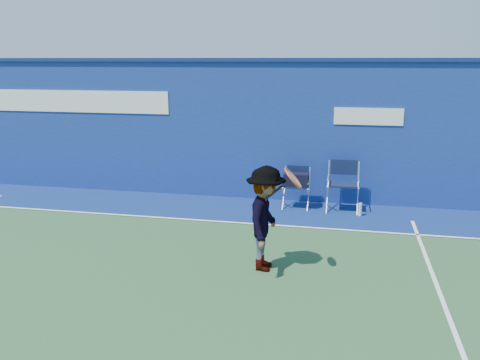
% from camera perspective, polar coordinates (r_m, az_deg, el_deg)
% --- Properties ---
extents(ground, '(80.00, 80.00, 0.00)m').
position_cam_1_polar(ground, '(7.31, -15.45, -11.82)').
color(ground, '#2B522D').
rests_on(ground, ground).
extents(stadium_wall, '(24.00, 0.50, 3.08)m').
position_cam_1_polar(stadium_wall, '(11.57, -4.12, 5.92)').
color(stadium_wall, navy).
rests_on(stadium_wall, ground).
extents(out_of_bounds_strip, '(24.00, 1.80, 0.01)m').
position_cam_1_polar(out_of_bounds_strip, '(10.86, -5.57, -2.96)').
color(out_of_bounds_strip, navy).
rests_on(out_of_bounds_strip, ground).
extents(court_lines, '(24.00, 12.00, 0.01)m').
position_cam_1_polar(court_lines, '(7.79, -13.42, -9.97)').
color(court_lines, white).
rests_on(court_lines, out_of_bounds_strip).
extents(directors_chair_left, '(0.52, 0.46, 0.86)m').
position_cam_1_polar(directors_chair_left, '(10.69, 6.32, -1.26)').
color(directors_chair_left, silver).
rests_on(directors_chair_left, ground).
extents(directors_chair_right, '(0.61, 0.55, 1.02)m').
position_cam_1_polar(directors_chair_right, '(10.65, 11.44, -1.72)').
color(directors_chair_right, silver).
rests_on(directors_chair_right, ground).
extents(water_bottle, '(0.07, 0.07, 0.27)m').
position_cam_1_polar(water_bottle, '(10.40, 13.34, -3.26)').
color(water_bottle, silver).
rests_on(water_bottle, ground).
extents(tennis_player, '(0.85, 1.02, 1.59)m').
position_cam_1_polar(tennis_player, '(7.46, 2.90, -4.32)').
color(tennis_player, '#EA4738').
rests_on(tennis_player, ground).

